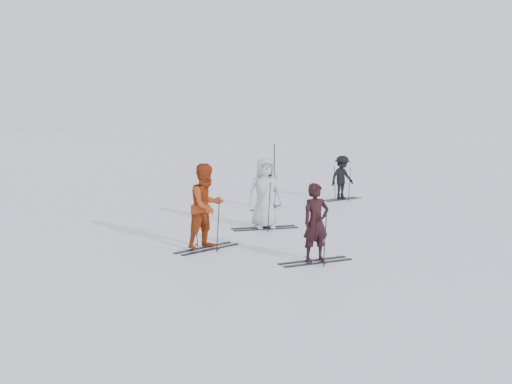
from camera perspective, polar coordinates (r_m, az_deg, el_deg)
ground at (r=16.29m, az=-1.84°, el=-3.88°), size 120.00×120.00×0.00m
skier_near_dark at (r=13.41m, az=5.35°, el=-2.83°), size 0.66×0.71×1.64m
skier_red at (r=14.62m, az=-4.42°, el=-1.35°), size 0.93×1.08×1.94m
skier_grey at (r=17.05m, az=0.78°, el=-0.18°), size 1.06×1.08×1.87m
skier_uphill_left at (r=20.58m, az=0.91°, el=0.74°), size 0.39×0.93×1.58m
skier_uphill_far at (r=22.72m, az=7.66°, el=1.24°), size 0.89×1.12×1.52m
skis_near_dark at (r=13.45m, az=5.34°, el=-3.72°), size 1.87×1.65×1.21m
skis_red at (r=14.67m, az=-4.41°, el=-2.66°), size 1.89×1.28×1.26m
skis_grey at (r=17.09m, az=0.77°, el=-1.06°), size 2.01×1.96×1.34m
skis_uphill_left at (r=20.61m, az=0.91°, el=0.10°), size 1.54×0.82×1.12m
skis_uphill_far at (r=22.73m, az=7.65°, el=0.86°), size 1.88×1.45×1.22m
piste_marker at (r=24.51m, az=1.62°, el=2.15°), size 0.05×0.05×1.86m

